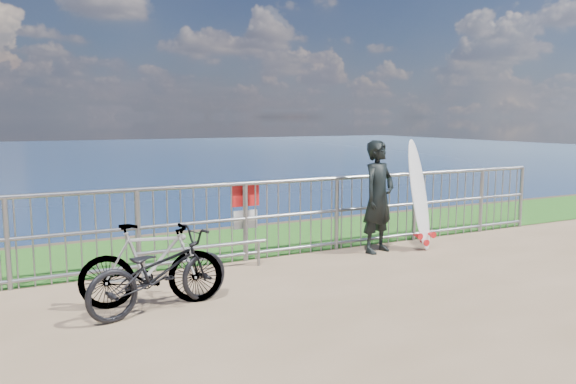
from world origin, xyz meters
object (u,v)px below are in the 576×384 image
surfboard (420,199)px  bicycle_near (160,271)px  surfer (378,197)px  bicycle_far (151,265)px

surfboard → bicycle_near: surfboard is taller
surfer → bicycle_near: bearing=178.6°
bicycle_near → bicycle_far: (-0.04, 0.19, 0.03)m
surfboard → bicycle_far: size_ratio=1.13×
bicycle_near → bicycle_far: size_ratio=1.06×
surfer → surfboard: size_ratio=0.99×
surfer → surfboard: bearing=-28.5°
surfboard → bicycle_near: (-4.25, -0.96, -0.36)m
bicycle_near → bicycle_far: bearing=-2.5°
surfboard → bicycle_far: surfboard is taller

